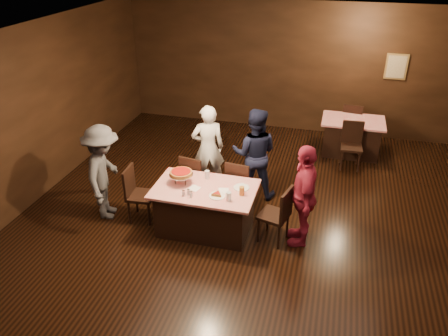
% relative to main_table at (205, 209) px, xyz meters
% --- Properties ---
extents(room, '(10.00, 10.04, 3.02)m').
position_rel_main_table_xyz_m(room, '(0.79, -0.44, 1.75)').
color(room, black).
rests_on(room, ground).
extents(main_table, '(1.60, 1.00, 0.77)m').
position_rel_main_table_xyz_m(main_table, '(0.00, 0.00, 0.00)').
color(main_table, '#B20E0B').
rests_on(main_table, ground).
extents(back_table, '(1.30, 0.90, 0.77)m').
position_rel_main_table_xyz_m(back_table, '(2.22, 3.50, 0.00)').
color(back_table, '#B80C1B').
rests_on(back_table, ground).
extents(chair_far_left, '(0.49, 0.49, 0.95)m').
position_rel_main_table_xyz_m(chair_far_left, '(-0.40, 0.75, 0.09)').
color(chair_far_left, black).
rests_on(chair_far_left, ground).
extents(chair_far_right, '(0.47, 0.47, 0.95)m').
position_rel_main_table_xyz_m(chair_far_right, '(0.40, 0.75, 0.09)').
color(chair_far_right, black).
rests_on(chair_far_right, ground).
extents(chair_end_left, '(0.45, 0.45, 0.95)m').
position_rel_main_table_xyz_m(chair_end_left, '(-1.10, 0.00, 0.09)').
color(chair_end_left, black).
rests_on(chair_end_left, ground).
extents(chair_end_right, '(0.51, 0.51, 0.95)m').
position_rel_main_table_xyz_m(chair_end_right, '(1.10, 0.00, 0.09)').
color(chair_end_right, black).
rests_on(chair_end_right, ground).
extents(chair_back_near, '(0.45, 0.45, 0.95)m').
position_rel_main_table_xyz_m(chair_back_near, '(2.22, 2.80, 0.09)').
color(chair_back_near, black).
rests_on(chair_back_near, ground).
extents(chair_back_far, '(0.47, 0.47, 0.95)m').
position_rel_main_table_xyz_m(chair_back_far, '(2.22, 4.10, 0.09)').
color(chair_back_far, black).
rests_on(chair_back_far, ground).
extents(diner_white_jacket, '(0.71, 0.61, 1.64)m').
position_rel_main_table_xyz_m(diner_white_jacket, '(-0.34, 1.28, 0.44)').
color(diner_white_jacket, white).
rests_on(diner_white_jacket, ground).
extents(diner_navy_hoodie, '(0.87, 0.70, 1.67)m').
position_rel_main_table_xyz_m(diner_navy_hoodie, '(0.53, 1.25, 0.45)').
color(diner_navy_hoodie, black).
rests_on(diner_navy_hoodie, ground).
extents(diner_grey_knit, '(0.84, 1.17, 1.64)m').
position_rel_main_table_xyz_m(diner_grey_knit, '(-1.71, -0.04, 0.43)').
color(diner_grey_knit, '#4C4C50').
rests_on(diner_grey_knit, ground).
extents(diner_red_shirt, '(0.56, 1.02, 1.65)m').
position_rel_main_table_xyz_m(diner_red_shirt, '(1.51, 0.09, 0.44)').
color(diner_red_shirt, '#A1213B').
rests_on(diner_red_shirt, ground).
extents(pizza_stand, '(0.38, 0.38, 0.22)m').
position_rel_main_table_xyz_m(pizza_stand, '(-0.40, 0.05, 0.57)').
color(pizza_stand, black).
rests_on(pizza_stand, main_table).
extents(plate_with_slice, '(0.25, 0.25, 0.06)m').
position_rel_main_table_xyz_m(plate_with_slice, '(0.25, -0.18, 0.41)').
color(plate_with_slice, white).
rests_on(plate_with_slice, main_table).
extents(plate_empty, '(0.25, 0.25, 0.01)m').
position_rel_main_table_xyz_m(plate_empty, '(0.55, 0.15, 0.39)').
color(plate_empty, white).
rests_on(plate_empty, main_table).
extents(glass_front_right, '(0.08, 0.08, 0.14)m').
position_rel_main_table_xyz_m(glass_front_right, '(0.45, -0.25, 0.46)').
color(glass_front_right, silver).
rests_on(glass_front_right, main_table).
extents(glass_amber, '(0.08, 0.08, 0.14)m').
position_rel_main_table_xyz_m(glass_amber, '(0.60, -0.05, 0.46)').
color(glass_amber, '#BF7F26').
rests_on(glass_amber, main_table).
extents(glass_back, '(0.08, 0.08, 0.14)m').
position_rel_main_table_xyz_m(glass_back, '(-0.05, 0.30, 0.46)').
color(glass_back, silver).
rests_on(glass_back, main_table).
extents(condiments, '(0.17, 0.10, 0.09)m').
position_rel_main_table_xyz_m(condiments, '(-0.18, -0.28, 0.43)').
color(condiments, silver).
rests_on(condiments, main_table).
extents(napkin_center, '(0.19, 0.19, 0.01)m').
position_rel_main_table_xyz_m(napkin_center, '(0.30, 0.00, 0.39)').
color(napkin_center, white).
rests_on(napkin_center, main_table).
extents(napkin_left, '(0.21, 0.21, 0.01)m').
position_rel_main_table_xyz_m(napkin_left, '(-0.15, -0.05, 0.39)').
color(napkin_left, white).
rests_on(napkin_left, main_table).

